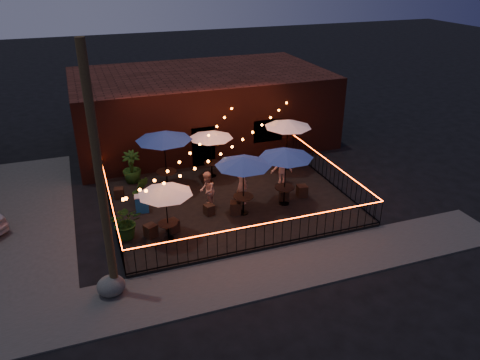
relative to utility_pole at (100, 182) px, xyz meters
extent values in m
plane|color=black|center=(5.40, 2.60, -4.00)|extent=(110.00, 110.00, 0.00)
cube|color=black|center=(5.40, 4.60, -3.92)|extent=(10.00, 8.00, 0.15)
cube|color=#3B3A37|center=(5.40, -0.65, -3.98)|extent=(18.00, 2.50, 0.05)
cube|color=#37160F|center=(6.40, 12.60, -2.00)|extent=(14.00, 8.00, 4.00)
cube|color=black|center=(5.40, 8.72, -2.90)|extent=(1.20, 0.24, 2.20)
cube|color=black|center=(8.90, 8.72, -2.40)|extent=(1.60, 0.24, 1.20)
cylinder|color=#3E2D19|center=(0.00, 0.00, 0.00)|extent=(0.26, 0.26, 8.00)
cube|color=black|center=(5.40, 0.60, -3.77)|extent=(10.00, 0.04, 0.04)
cube|color=black|center=(5.40, 0.60, -2.85)|extent=(10.00, 0.04, 0.04)
cube|color=#EB3406|center=(5.40, 0.60, -2.82)|extent=(10.00, 0.03, 0.02)
cube|color=black|center=(0.40, 4.60, -3.77)|extent=(0.04, 8.00, 0.04)
cube|color=black|center=(0.40, 4.60, -2.85)|extent=(0.04, 8.00, 0.04)
cube|color=#EB3406|center=(0.40, 4.60, -2.82)|extent=(0.03, 8.00, 0.02)
cube|color=black|center=(10.40, 4.60, -3.77)|extent=(0.04, 8.00, 0.04)
cube|color=black|center=(10.40, 4.60, -2.85)|extent=(0.04, 8.00, 0.04)
cube|color=#EB3406|center=(10.40, 4.60, -2.82)|extent=(0.03, 8.00, 0.02)
cylinder|color=black|center=(2.24, 2.39, -3.84)|extent=(0.40, 0.40, 0.03)
cylinder|color=black|center=(2.24, 2.39, -3.51)|extent=(0.06, 0.06, 0.66)
cylinder|color=black|center=(2.24, 2.39, -3.17)|extent=(0.74, 0.74, 0.04)
cylinder|color=black|center=(2.24, 2.39, -2.75)|extent=(0.04, 0.04, 2.21)
cone|color=white|center=(2.24, 2.39, -1.78)|extent=(2.57, 2.57, 0.32)
cylinder|color=black|center=(3.08, 6.63, -3.83)|extent=(0.50, 0.50, 0.03)
cylinder|color=black|center=(3.08, 6.63, -3.43)|extent=(0.07, 0.07, 0.82)
cylinder|color=black|center=(3.08, 6.63, -3.00)|extent=(0.92, 0.92, 0.05)
cylinder|color=black|center=(3.08, 6.63, -2.48)|extent=(0.05, 0.05, 2.75)
cone|color=navy|center=(3.08, 6.63, -1.27)|extent=(3.08, 3.08, 0.40)
cylinder|color=black|center=(5.57, 3.29, -3.83)|extent=(0.46, 0.46, 0.03)
cylinder|color=black|center=(5.57, 3.29, -3.46)|extent=(0.06, 0.06, 0.75)
cylinder|color=black|center=(5.57, 3.29, -3.08)|extent=(0.84, 0.84, 0.04)
cylinder|color=black|center=(5.57, 3.29, -2.60)|extent=(0.05, 0.05, 2.51)
cone|color=navy|center=(5.57, 3.29, -1.50)|extent=(3.02, 3.02, 0.37)
cylinder|color=black|center=(5.40, 7.22, -3.84)|extent=(0.42, 0.42, 0.03)
cylinder|color=black|center=(5.40, 7.22, -3.50)|extent=(0.06, 0.06, 0.69)
cylinder|color=black|center=(5.40, 7.22, -3.14)|extent=(0.76, 0.76, 0.04)
cylinder|color=black|center=(5.40, 7.22, -2.70)|extent=(0.04, 0.04, 2.29)
cone|color=white|center=(5.40, 7.22, -1.70)|extent=(2.70, 2.70, 0.33)
cylinder|color=black|center=(7.51, 3.48, -3.83)|extent=(0.46, 0.46, 0.03)
cylinder|color=black|center=(7.51, 3.48, -3.46)|extent=(0.06, 0.06, 0.75)
cylinder|color=black|center=(7.51, 3.48, -3.08)|extent=(0.83, 0.83, 0.04)
cylinder|color=black|center=(7.51, 3.48, -2.60)|extent=(0.05, 0.05, 2.50)
cone|color=navy|center=(7.51, 3.48, -1.50)|extent=(3.05, 3.05, 0.37)
cylinder|color=black|center=(9.20, 6.89, -3.83)|extent=(0.46, 0.46, 0.03)
cylinder|color=black|center=(9.20, 6.89, -3.46)|extent=(0.06, 0.06, 0.76)
cylinder|color=black|center=(9.20, 6.89, -3.07)|extent=(0.84, 0.84, 0.04)
cylinder|color=black|center=(9.20, 6.89, -2.59)|extent=(0.05, 0.05, 2.53)
cone|color=white|center=(9.20, 6.89, -1.48)|extent=(2.58, 2.58, 0.37)
cube|color=black|center=(1.64, 2.79, -3.60)|extent=(0.56, 0.56, 0.50)
cube|color=black|center=(2.51, 2.86, -3.60)|extent=(0.55, 0.55, 0.50)
cube|color=black|center=(0.88, 6.43, -3.62)|extent=(0.46, 0.46, 0.47)
cube|color=black|center=(2.75, 6.08, -3.60)|extent=(0.50, 0.50, 0.50)
cube|color=black|center=(4.21, 3.67, -3.63)|extent=(0.45, 0.45, 0.44)
cube|color=black|center=(5.27, 3.39, -3.59)|extent=(0.56, 0.56, 0.52)
cube|color=black|center=(4.92, 6.52, -3.65)|extent=(0.37, 0.37, 0.41)
cube|color=black|center=(6.84, 6.72, -3.65)|extent=(0.42, 0.42, 0.41)
cube|color=black|center=(7.65, 3.76, -3.62)|extent=(0.49, 0.49, 0.46)
cube|color=black|center=(8.56, 3.85, -3.60)|extent=(0.48, 0.48, 0.51)
cube|color=black|center=(7.78, 6.84, -3.61)|extent=(0.53, 0.53, 0.48)
cube|color=black|center=(9.47, 6.85, -3.65)|extent=(0.45, 0.45, 0.40)
imported|color=tan|center=(5.83, 4.17, -2.97)|extent=(0.56, 0.72, 1.76)
imported|color=tan|center=(4.32, 4.26, -3.04)|extent=(0.83, 0.94, 1.63)
imported|color=#E0B18D|center=(8.25, 5.38, -3.06)|extent=(1.10, 0.73, 1.58)
imported|color=#18350F|center=(0.80, 3.02, -3.17)|extent=(1.40, 1.27, 1.36)
imported|color=#18360E|center=(1.72, 5.51, -3.20)|extent=(0.75, 0.62, 1.31)
imported|color=#17400F|center=(1.68, 7.88, -3.09)|extent=(0.86, 0.86, 1.52)
cube|color=#1A5B9E|center=(1.64, 4.83, -3.50)|extent=(0.58, 0.44, 0.71)
cube|color=silver|center=(1.64, 4.83, -3.12)|extent=(0.62, 0.48, 0.04)
ellipsoid|color=#4B4C47|center=(-0.12, -0.02, -3.65)|extent=(0.96, 0.83, 0.70)
camera|label=1|loc=(-0.32, -12.64, 5.78)|focal=35.00mm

